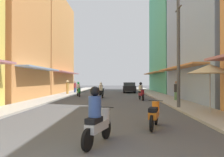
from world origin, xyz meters
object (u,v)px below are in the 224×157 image
Objects in this scene: pedestrian_foreground at (176,91)px; vendor_umbrella at (210,69)px; motorbike_black at (101,91)px; pedestrian_midway at (75,87)px; motorbike_green at (79,90)px; parked_car at (129,87)px; motorbike_maroon at (141,92)px; motorbike_white at (99,89)px; pedestrian_crossing at (67,87)px; utility_pole at (178,53)px; motorbike_silver at (97,119)px; motorbike_orange at (154,114)px.

pedestrian_foreground is 7.13m from vendor_umbrella.
pedestrian_midway is at bearing 117.13° from motorbike_black.
parked_car is (5.80, 7.64, 0.04)m from motorbike_green.
parked_car is (-0.47, 11.68, 0.04)m from motorbike_maroon.
motorbike_maroon is 1.04× the size of motorbike_green.
motorbike_white is 3.25m from pedestrian_midway.
parked_car is 2.54× the size of pedestrian_midway.
utility_pole is at bearing -52.52° from pedestrian_crossing.
motorbike_green is 17.73m from motorbike_silver.
pedestrian_midway is at bearing 121.02° from utility_pole.
pedestrian_midway is 20.65m from vendor_umbrella.
parked_car is (2.11, 24.97, 0.04)m from motorbike_silver.
motorbike_silver is at bearing -77.26° from pedestrian_midway.
pedestrian_crossing reaches higher than pedestrian_midway.
motorbike_white is 1.01× the size of motorbike_green.
pedestrian_crossing reaches higher than motorbike_silver.
pedestrian_crossing is at bearing 112.51° from motorbike_orange.
parked_car is at bearing 72.62° from motorbike_black.
motorbike_white is at bearing 111.15° from utility_pole.
vendor_umbrella reaches higher than motorbike_silver.
pedestrian_foreground is (2.73, -1.20, 0.13)m from motorbike_maroon.
parked_car is (0.22, 22.82, 0.24)m from motorbike_orange.
motorbike_maroon is at bearing -51.15° from pedestrian_midway.
pedestrian_foreground reaches higher than motorbike_green.
motorbike_silver is 14.91m from motorbike_black.
motorbike_silver is at bearing -85.94° from motorbike_black.
utility_pole is (1.62, -5.96, 2.70)m from motorbike_maroon.
pedestrian_crossing reaches higher than motorbike_orange.
motorbike_maroon reaches higher than parked_car.
pedestrian_midway is 0.97× the size of pedestrian_foreground.
pedestrian_midway reaches higher than motorbike_green.
utility_pole is at bearing -83.24° from parked_car.
motorbike_silver reaches higher than parked_car.
pedestrian_crossing is at bearing 127.48° from utility_pole.
motorbike_maroon and motorbike_black have the same top height.
pedestrian_midway is 0.64× the size of vendor_umbrella.
motorbike_green is 1.07× the size of pedestrian_midway.
motorbike_green is 1.00× the size of motorbike_silver.
utility_pole is (4.20, 7.33, 2.70)m from motorbike_silver.
motorbike_silver is 0.42× the size of parked_car.
motorbike_green and motorbike_black have the same top height.
motorbike_orange is 1.01× the size of motorbike_silver.
motorbike_maroon is 13.54m from motorbike_silver.
pedestrian_foreground is (7.28, -11.18, 0.33)m from motorbike_white.
motorbike_white is 4.42m from parked_car.
parked_car is 20.15m from vendor_umbrella.
pedestrian_crossing is (-4.46, 5.12, 0.28)m from motorbike_black.
vendor_umbrella is at bearing -59.88° from pedestrian_midway.
motorbike_maroon is 7.46m from motorbike_green.
motorbike_maroon reaches higher than motorbike_orange.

